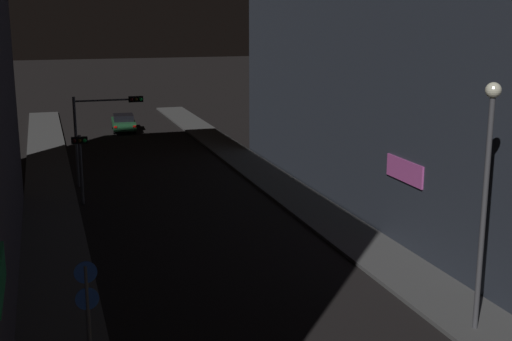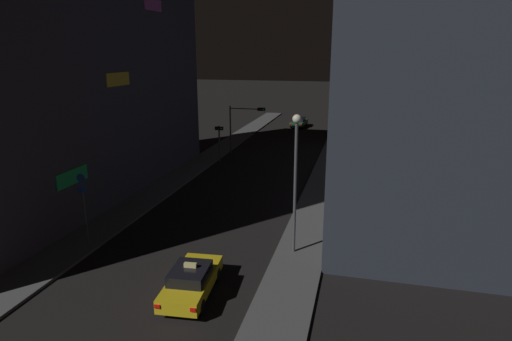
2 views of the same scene
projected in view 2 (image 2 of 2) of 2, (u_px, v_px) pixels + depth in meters
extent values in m
cube|color=#4C4C4C|center=(208.00, 158.00, 44.18)|extent=(2.66, 67.41, 0.15)
cube|color=#4C4C4C|center=(329.00, 165.00, 41.28)|extent=(2.66, 67.41, 0.15)
cube|color=#3D3842|center=(58.00, 67.00, 30.46)|extent=(9.26, 29.27, 19.11)
cube|color=#26CC66|center=(72.00, 177.00, 25.54)|extent=(0.08, 2.80, 0.90)
cube|color=yellow|center=(118.00, 79.00, 29.58)|extent=(0.08, 2.80, 0.90)
cube|color=#D859B2|center=(153.00, 5.00, 33.61)|extent=(0.08, 2.80, 0.90)
cube|color=#282D38|center=(416.00, 71.00, 32.08)|extent=(10.26, 30.78, 18.44)
cube|color=#D859B2|center=(336.00, 163.00, 29.12)|extent=(0.08, 2.80, 0.90)
cube|color=yellow|center=(192.00, 282.00, 19.38)|extent=(2.16, 4.53, 0.60)
cube|color=black|center=(190.00, 273.00, 19.04)|extent=(1.74, 2.10, 0.50)
cube|color=red|center=(157.00, 306.00, 17.36)|extent=(0.24, 0.08, 0.16)
cube|color=red|center=(193.00, 310.00, 17.12)|extent=(0.24, 0.08, 0.16)
cylinder|color=black|center=(185.00, 272.00, 20.88)|extent=(0.27, 0.66, 0.64)
cylinder|color=black|center=(217.00, 275.00, 20.63)|extent=(0.27, 0.66, 0.64)
cylinder|color=black|center=(164.00, 303.00, 18.29)|extent=(0.27, 0.66, 0.64)
cylinder|color=black|center=(201.00, 307.00, 18.04)|extent=(0.27, 0.66, 0.64)
cube|color=#F4E08C|center=(190.00, 265.00, 19.04)|extent=(0.57, 0.23, 0.20)
cube|color=#1E512D|center=(299.00, 123.00, 62.34)|extent=(2.07, 4.50, 0.60)
cube|color=black|center=(299.00, 119.00, 62.01)|extent=(1.70, 2.08, 0.50)
cube|color=red|center=(290.00, 124.00, 60.50)|extent=(0.24, 0.07, 0.16)
cube|color=red|center=(301.00, 125.00, 60.06)|extent=(0.24, 0.07, 0.16)
cylinder|color=black|center=(296.00, 123.00, 63.91)|extent=(0.26, 0.65, 0.64)
cylinder|color=black|center=(306.00, 124.00, 63.44)|extent=(0.26, 0.65, 0.64)
cylinder|color=black|center=(291.00, 126.00, 61.41)|extent=(0.26, 0.65, 0.64)
cylinder|color=black|center=(302.00, 127.00, 60.94)|extent=(0.26, 0.65, 0.64)
cylinder|color=#47474C|center=(230.00, 130.00, 45.91)|extent=(0.16, 0.16, 5.08)
cylinder|color=#47474C|center=(246.00, 109.00, 44.90)|extent=(3.39, 0.10, 0.10)
cube|color=black|center=(261.00, 109.00, 44.50)|extent=(0.80, 0.28, 0.32)
sphere|color=#3F0C0C|center=(259.00, 109.00, 44.39)|extent=(0.20, 0.20, 0.20)
sphere|color=#3F2D0C|center=(261.00, 110.00, 44.34)|extent=(0.20, 0.20, 0.20)
sphere|color=#19E54C|center=(263.00, 110.00, 44.28)|extent=(0.20, 0.20, 0.20)
cylinder|color=#47474C|center=(219.00, 144.00, 42.64)|extent=(0.16, 0.16, 3.57)
cube|color=black|center=(219.00, 128.00, 42.23)|extent=(0.80, 0.28, 0.32)
sphere|color=#3F0C0C|center=(216.00, 129.00, 42.12)|extent=(0.20, 0.20, 0.20)
sphere|color=#3F2D0C|center=(218.00, 129.00, 42.07)|extent=(0.20, 0.20, 0.20)
sphere|color=#19E54C|center=(221.00, 129.00, 42.01)|extent=(0.20, 0.20, 0.20)
cylinder|color=#47474C|center=(85.00, 210.00, 23.89)|extent=(0.10, 0.10, 4.00)
cylinder|color=blue|center=(81.00, 178.00, 23.38)|extent=(0.50, 0.03, 0.50)
cylinder|color=blue|center=(82.00, 189.00, 23.54)|extent=(0.52, 0.03, 0.52)
cylinder|color=#47474C|center=(295.00, 190.00, 22.47)|extent=(0.16, 0.16, 7.02)
sphere|color=#EAE5C6|center=(297.00, 119.00, 21.47)|extent=(0.46, 0.46, 0.46)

